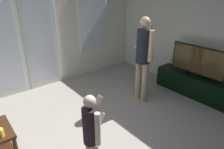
{
  "coord_description": "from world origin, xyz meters",
  "views": [
    {
      "loc": [
        -1.04,
        -2.06,
        2.13
      ],
      "look_at": [
        0.75,
        0.14,
        0.89
      ],
      "focal_mm": 32.25,
      "sensor_mm": 36.0,
      "label": 1
    }
  ],
  "objects_px": {
    "person_adult": "(143,53)",
    "person_child": "(92,132)",
    "cup_near_edge": "(0,133)",
    "flat_screen_tv": "(198,61)",
    "tv_stand": "(194,85)"
  },
  "relations": [
    {
      "from": "flat_screen_tv",
      "to": "person_child",
      "type": "relative_size",
      "value": 1.01
    },
    {
      "from": "tv_stand",
      "to": "person_adult",
      "type": "relative_size",
      "value": 0.98
    },
    {
      "from": "person_child",
      "to": "cup_near_edge",
      "type": "relative_size",
      "value": 10.41
    },
    {
      "from": "person_adult",
      "to": "person_child",
      "type": "xyz_separation_m",
      "value": [
        -1.79,
        -0.93,
        -0.31
      ]
    },
    {
      "from": "person_adult",
      "to": "person_child",
      "type": "bearing_deg",
      "value": -152.72
    },
    {
      "from": "person_child",
      "to": "cup_near_edge",
      "type": "bearing_deg",
      "value": 130.76
    },
    {
      "from": "flat_screen_tv",
      "to": "person_child",
      "type": "bearing_deg",
      "value": -172.41
    },
    {
      "from": "flat_screen_tv",
      "to": "person_adult",
      "type": "bearing_deg",
      "value": 151.82
    },
    {
      "from": "person_adult",
      "to": "flat_screen_tv",
      "type": "bearing_deg",
      "value": -28.18
    },
    {
      "from": "person_child",
      "to": "cup_near_edge",
      "type": "distance_m",
      "value": 1.18
    },
    {
      "from": "tv_stand",
      "to": "person_child",
      "type": "height_order",
      "value": "person_child"
    },
    {
      "from": "tv_stand",
      "to": "person_adult",
      "type": "xyz_separation_m",
      "value": [
        -1.03,
        0.55,
        0.77
      ]
    },
    {
      "from": "person_child",
      "to": "person_adult",
      "type": "bearing_deg",
      "value": 27.28
    },
    {
      "from": "tv_stand",
      "to": "flat_screen_tv",
      "type": "relative_size",
      "value": 1.42
    },
    {
      "from": "person_child",
      "to": "flat_screen_tv",
      "type": "bearing_deg",
      "value": 7.59
    }
  ]
}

